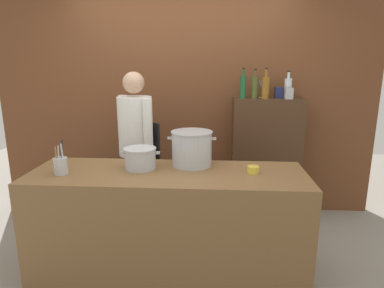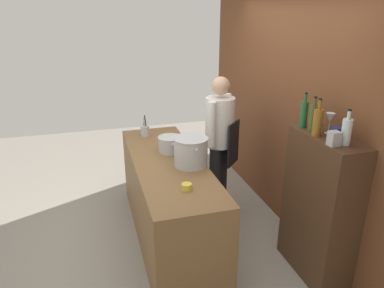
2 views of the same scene
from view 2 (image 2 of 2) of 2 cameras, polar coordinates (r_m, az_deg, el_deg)
ground_plane at (r=4.21m, az=-3.55°, el=-13.90°), size 8.00×8.00×0.00m
brick_back_panel at (r=4.10m, az=15.58°, el=7.40°), size 4.40×0.10×3.00m
prep_counter at (r=3.98m, az=-3.69°, el=-8.55°), size 2.19×0.70×0.90m
bar_cabinet at (r=3.54m, az=19.30°, el=-9.41°), size 0.76×0.32×1.37m
chef at (r=4.32m, az=4.37°, el=1.36°), size 0.44×0.44×1.66m
stockpot_large at (r=3.60m, az=-0.19°, el=-1.21°), size 0.40×0.35×0.29m
stockpot_small at (r=3.97m, az=-3.45°, el=-0.03°), size 0.33×0.26×0.17m
utensil_crock at (r=4.49m, az=-7.37°, el=2.09°), size 0.10×0.10×0.28m
butter_jar at (r=3.18m, az=-0.84°, el=-6.70°), size 0.09×0.09×0.06m
wine_bottle_clear at (r=3.08m, az=23.02°, el=1.84°), size 0.08×0.08×0.29m
wine_bottle_olive at (r=3.32m, az=18.43°, el=3.90°), size 0.07×0.07×0.31m
wine_bottle_green at (r=3.41m, az=17.12°, el=4.52°), size 0.06×0.06×0.32m
wine_bottle_amber at (r=3.22m, az=19.07°, el=3.30°), size 0.08×0.08×0.32m
wine_glass_tall at (r=3.30m, az=20.80°, el=3.71°), size 0.08×0.08×0.18m
spice_tin_silver at (r=3.04m, az=21.35°, el=0.79°), size 0.08×0.08×0.12m
spice_tin_navy at (r=3.17m, az=21.77°, el=1.47°), size 0.08×0.08×0.12m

